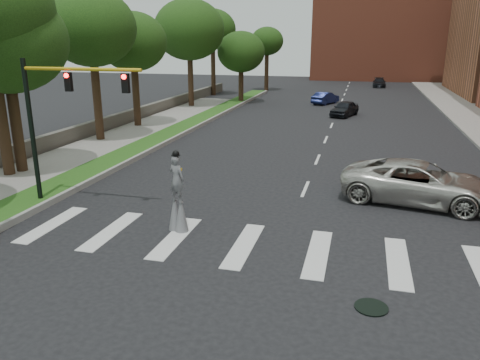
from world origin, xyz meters
TOP-DOWN VIEW (x-y plane):
  - ground_plane at (0.00, 0.00)m, footprint 160.00×160.00m
  - grass_median at (-11.50, 20.00)m, footprint 2.00×60.00m
  - median_curb at (-10.45, 20.00)m, footprint 0.20×60.00m
  - sidewalk_left at (-14.50, 10.00)m, footprint 4.00×60.00m
  - stone_wall at (-17.00, 22.00)m, footprint 0.50×56.00m
  - manhole at (3.00, -2.00)m, footprint 0.90×0.90m
  - building_backdrop at (6.00, 78.00)m, footprint 26.00×14.00m
  - traffic_signal at (-9.78, 3.00)m, footprint 5.30×0.23m
  - stilt_performer at (-4.00, 1.69)m, footprint 0.82×0.64m
  - suv_crossing at (5.03, 7.31)m, footprint 7.02×4.23m
  - car_near at (0.78, 31.39)m, footprint 2.86×4.46m
  - car_mid at (-1.67, 39.72)m, footprint 2.94×4.28m
  - car_far at (4.61, 61.63)m, footprint 1.88×4.56m
  - tree_1 at (-15.05, 6.88)m, footprint 6.16×6.16m
  - tree_2 at (-15.36, 15.35)m, footprint 5.98×5.98m
  - tree_3 at (-15.35, 21.14)m, footprint 5.38×5.38m
  - tree_4 at (-15.26, 33.46)m, footprint 7.20×7.20m
  - tree_5 at (-16.46, 44.98)m, footprint 5.83×5.83m
  - tree_6 at (-11.08, 38.42)m, footprint 5.28×5.28m
  - tree_7 at (-10.92, 52.05)m, footprint 4.49×4.49m

SIDE VIEW (x-z plane):
  - ground_plane at x=0.00m, z-range 0.00..0.00m
  - manhole at x=3.00m, z-range 0.00..0.04m
  - sidewalk_left at x=-14.50m, z-range 0.00..0.18m
  - grass_median at x=-11.50m, z-range 0.00..0.25m
  - median_curb at x=-10.45m, z-range 0.00..0.28m
  - stone_wall at x=-17.00m, z-range 0.00..1.10m
  - car_far at x=4.61m, z-range 0.00..1.32m
  - car_mid at x=-1.67m, z-range 0.00..1.34m
  - car_near at x=0.78m, z-range 0.00..1.41m
  - suv_crossing at x=5.03m, z-range 0.00..1.83m
  - stilt_performer at x=-4.00m, z-range -0.30..2.80m
  - traffic_signal at x=-9.78m, z-range 1.05..7.25m
  - tree_6 at x=-11.08m, z-range 1.65..9.51m
  - tree_7 at x=-10.92m, z-range 2.32..10.95m
  - tree_3 at x=-15.35m, z-range 2.19..11.24m
  - tree_1 at x=-15.05m, z-range 2.09..11.59m
  - tree_2 at x=-15.36m, z-range 2.51..12.73m
  - tree_4 at x=-15.26m, z-range 2.38..13.33m
  - tree_5 at x=-16.46m, z-range 2.78..13.42m
  - building_backdrop at x=6.00m, z-range 0.00..18.00m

